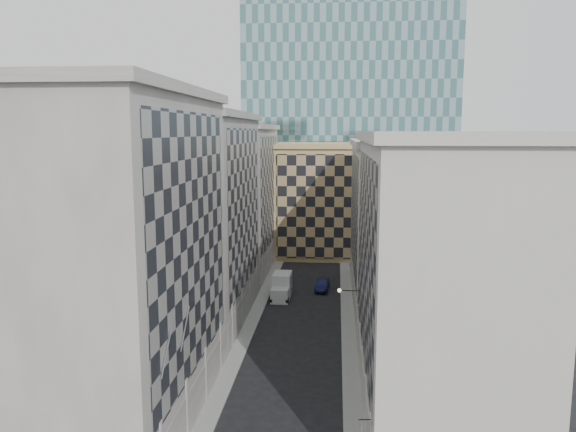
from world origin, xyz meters
The scene contains 14 objects.
sidewalk_west centered at (-5.25, 30.00, 0.07)m, with size 1.50×100.00×0.15m, color #989893.
sidewalk_east centered at (5.25, 30.00, 0.07)m, with size 1.50×100.00×0.15m, color #989893.
bldg_left_a centered at (-10.88, 11.00, 11.82)m, with size 10.80×22.80×23.70m.
bldg_left_b centered at (-10.88, 33.00, 11.32)m, with size 10.80×22.80×22.70m.
bldg_left_c centered at (-10.88, 55.00, 10.83)m, with size 10.80×22.80×21.70m.
bldg_right_a centered at (10.88, 15.00, 10.32)m, with size 10.80×26.80×20.70m.
bldg_right_b centered at (10.89, 42.00, 9.85)m, with size 10.80×28.80×19.70m.
tan_block centered at (2.00, 67.90, 9.44)m, with size 16.80×14.80×18.80m.
church_tower centered at (0.00, 82.00, 26.95)m, with size 7.20×7.20×51.50m.
flagpoles_left centered at (-5.90, 6.00, 8.00)m, with size 0.10×6.33×2.33m.
bracket_lamp centered at (4.38, 24.00, 6.20)m, with size 1.98×0.36×0.36m.
box_truck centered at (-2.89, 41.64, 1.30)m, with size 2.32×5.49×2.99m.
dark_car centered at (2.11, 45.35, 0.73)m, with size 1.55×4.45×1.46m, color #0F1337.
shop_sign centered at (5.42, 4.38, 3.84)m, with size 0.72×0.63×0.70m.
Camera 1 is at (3.81, -26.25, 20.69)m, focal length 35.00 mm.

